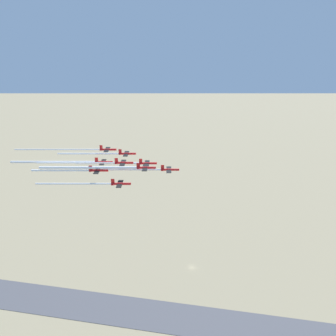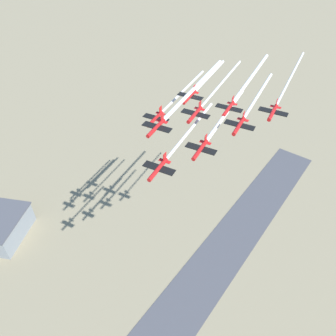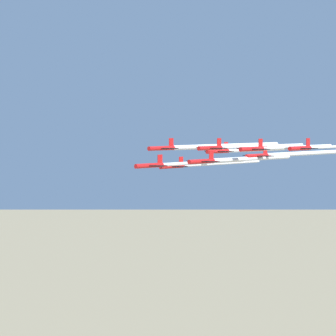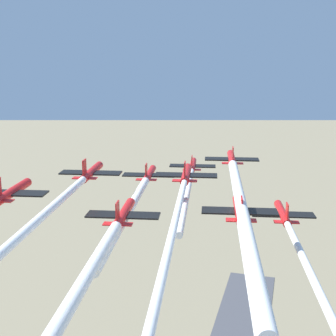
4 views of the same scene
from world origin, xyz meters
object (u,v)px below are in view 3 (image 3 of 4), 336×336
object	(u,v)px
jet_1	(202,161)
jet_6	(301,148)
jet_8	(218,151)
jet_0	(150,165)
jet_7	(258,156)
jet_3	(252,149)
jet_2	(162,148)
jet_5	(173,166)
jet_4	(211,148)

from	to	relation	value
jet_1	jet_6	xyz separation A→B (m)	(-18.25, 19.73, 3.00)
jet_1	jet_8	world-z (taller)	jet_8
jet_0	jet_7	distance (m)	35.44
jet_8	jet_1	bearing A→B (deg)	120.47
jet_3	jet_6	world-z (taller)	jet_6
jet_6	jet_8	size ratio (longest dim) A/B	1.00
jet_2	jet_7	world-z (taller)	jet_2
jet_6	jet_7	world-z (taller)	jet_6
jet_5	jet_6	bearing A→B (deg)	-161.22
jet_4	jet_7	distance (m)	13.62
jet_0	jet_2	distance (m)	13.96
jet_3	jet_7	distance (m)	13.63
jet_1	jet_3	distance (m)	13.75
jet_0	jet_1	xyz separation A→B (m)	(-9.12, 9.87, 0.83)
jet_4	jet_8	distance (m)	13.51
jet_0	jet_3	xyz separation A→B (m)	(-18.25, 19.73, 3.77)
jet_0	jet_3	distance (m)	27.14
jet_3	jet_5	world-z (taller)	jet_3
jet_6	jet_5	bearing A→B (deg)	18.78
jet_3	jet_5	bearing A→B (deg)	-0.00
jet_1	jet_2	distance (m)	13.94
jet_1	jet_6	bearing A→B (deg)	-120.47
jet_0	jet_1	bearing A→B (deg)	-120.47
jet_3	jet_8	distance (m)	23.53
jet_0	jet_4	size ratio (longest dim) A/B	1.00
jet_4	jet_5	distance (m)	14.64
jet_2	jet_8	size ratio (longest dim) A/B	1.00
jet_4	jet_1	bearing A→B (deg)	120.47
jet_5	jet_6	world-z (taller)	jet_6
jet_3	jet_4	size ratio (longest dim) A/B	1.00
jet_3	jet_4	xyz separation A→B (m)	(-3.93, -13.05, -0.05)
jet_0	jet_1	distance (m)	13.46
jet_4	jet_6	xyz separation A→B (m)	(-5.19, 22.91, 0.11)
jet_7	jet_3	bearing A→B (deg)	120.47
jet_0	jet_5	distance (m)	26.92
jet_1	jet_6	size ratio (longest dim) A/B	1.00
jet_1	jet_7	distance (m)	23.17
jet_3	jet_5	distance (m)	27.78
jet_4	jet_6	distance (m)	23.49
jet_3	jet_6	bearing A→B (deg)	-120.47
jet_5	jet_6	size ratio (longest dim) A/B	1.00
jet_3	jet_2	bearing A→B (deg)	29.54
jet_0	jet_6	distance (m)	40.49
jet_2	jet_8	distance (m)	23.21
jet_4	jet_6	bearing A→B (deg)	-150.46
jet_2	jet_3	distance (m)	23.49
jet_4	jet_8	world-z (taller)	jet_4
jet_2	jet_7	size ratio (longest dim) A/B	1.00
jet_0	jet_2	bearing A→B (deg)	-59.53
jet_0	jet_5	world-z (taller)	jet_0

